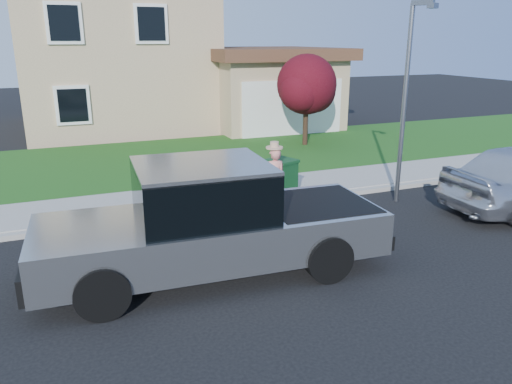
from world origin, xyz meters
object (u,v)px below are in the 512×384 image
trash_bin (282,177)px  street_lamp (407,93)px  woman (274,178)px  pickup_truck (211,223)px  ornamental_tree (307,87)px

trash_bin → street_lamp: street_lamp is taller
woman → pickup_truck: bearing=51.7°
pickup_truck → street_lamp: (5.70, 2.13, 1.85)m
woman → trash_bin: 0.69m
woman → street_lamp: street_lamp is taller
trash_bin → street_lamp: 3.72m
woman → trash_bin: (0.45, 0.50, -0.16)m
trash_bin → street_lamp: bearing=-43.1°
woman → street_lamp: (3.25, -0.65, 1.99)m
pickup_truck → woman: size_ratio=3.71×
ornamental_tree → street_lamp: bearing=-97.5°
trash_bin → woman: bearing=-152.7°
woman → trash_bin: woman is taller
pickup_truck → ornamental_tree: 11.34m
woman → ornamental_tree: 7.73m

